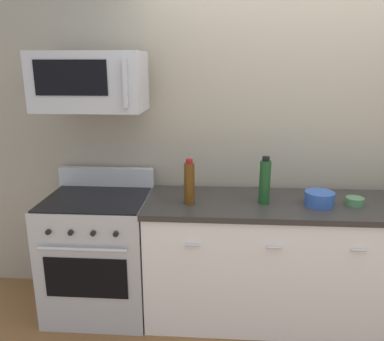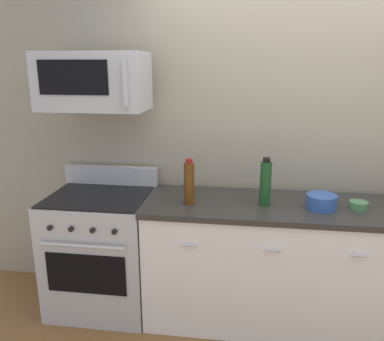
# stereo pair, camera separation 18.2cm
# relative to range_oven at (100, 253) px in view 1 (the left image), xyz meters

# --- Properties ---
(ground_plane) EXTENTS (6.47, 6.47, 0.00)m
(ground_plane) POSITION_rel_range_oven_xyz_m (1.53, -0.00, -0.47)
(ground_plane) COLOR brown
(back_wall) EXTENTS (5.40, 0.10, 2.70)m
(back_wall) POSITION_rel_range_oven_xyz_m (1.53, 0.41, 0.88)
(back_wall) COLOR #9E937F
(back_wall) RESTS_ON ground_plane
(counter_unit) EXTENTS (2.31, 0.66, 0.92)m
(counter_unit) POSITION_rel_range_oven_xyz_m (1.53, -0.00, -0.01)
(counter_unit) COLOR white
(counter_unit) RESTS_ON ground_plane
(range_oven) EXTENTS (0.76, 0.69, 1.07)m
(range_oven) POSITION_rel_range_oven_xyz_m (0.00, 0.00, 0.00)
(range_oven) COLOR #B7BABF
(range_oven) RESTS_ON ground_plane
(microwave) EXTENTS (0.74, 0.44, 0.40)m
(microwave) POSITION_rel_range_oven_xyz_m (0.00, 0.04, 1.28)
(microwave) COLOR #B7BABF
(bottle_wine_green) EXTENTS (0.08, 0.08, 0.34)m
(bottle_wine_green) POSITION_rel_range_oven_xyz_m (1.22, -0.03, 0.61)
(bottle_wine_green) COLOR #19471E
(bottle_wine_green) RESTS_ON countertop_slab
(bottle_wine_amber) EXTENTS (0.07, 0.07, 0.32)m
(bottle_wine_amber) POSITION_rel_range_oven_xyz_m (0.69, -0.08, 0.60)
(bottle_wine_amber) COLOR #59330F
(bottle_wine_amber) RESTS_ON countertop_slab
(bowl_blue_mixing) EXTENTS (0.20, 0.20, 0.10)m
(bowl_blue_mixing) POSITION_rel_range_oven_xyz_m (1.59, -0.05, 0.50)
(bowl_blue_mixing) COLOR #2D519E
(bowl_blue_mixing) RESTS_ON countertop_slab
(bowl_green_glaze) EXTENTS (0.12, 0.12, 0.05)m
(bowl_green_glaze) POSITION_rel_range_oven_xyz_m (1.84, -0.03, 0.48)
(bowl_green_glaze) COLOR #477A4C
(bowl_green_glaze) RESTS_ON countertop_slab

